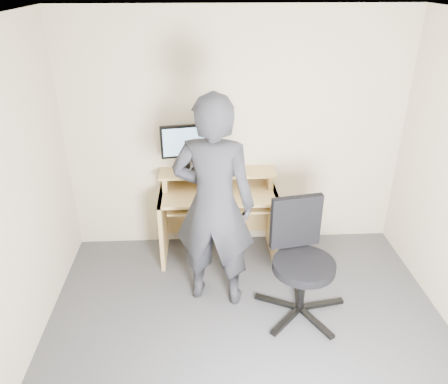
{
  "coord_description": "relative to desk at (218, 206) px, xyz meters",
  "views": [
    {
      "loc": [
        -0.35,
        -2.5,
        2.76
      ],
      "look_at": [
        -0.16,
        1.05,
        0.95
      ],
      "focal_mm": 35.0,
      "sensor_mm": 36.0,
      "label": 1
    }
  ],
  "objects": [
    {
      "name": "back_wall",
      "position": [
        0.2,
        0.22,
        0.7
      ],
      "size": [
        3.5,
        0.02,
        2.5
      ],
      "primitive_type": "cube",
      "color": "beige",
      "rests_on": "ground"
    },
    {
      "name": "ground",
      "position": [
        0.2,
        -1.53,
        -0.55
      ],
      "size": [
        3.5,
        3.5,
        0.0
      ],
      "primitive_type": "plane",
      "color": "#4D4D52",
      "rests_on": "ground"
    },
    {
      "name": "office_chair",
      "position": [
        0.68,
        -0.96,
        0.01
      ],
      "size": [
        0.81,
        0.81,
        1.03
      ],
      "rotation": [
        0.0,
        0.0,
        0.18
      ],
      "color": "black",
      "rests_on": "ground"
    },
    {
      "name": "person",
      "position": [
        -0.07,
        -0.77,
        0.43
      ],
      "size": [
        0.8,
        0.62,
        1.96
      ],
      "primitive_type": "imported",
      "rotation": [
        0.0,
        0.0,
        2.91
      ],
      "color": "black",
      "rests_on": "ground"
    },
    {
      "name": "external_drive",
      "position": [
        -0.01,
        0.08,
        0.46
      ],
      "size": [
        0.11,
        0.15,
        0.2
      ],
      "primitive_type": "cube",
      "rotation": [
        0.0,
        0.0,
        0.35
      ],
      "color": "black",
      "rests_on": "desk"
    },
    {
      "name": "smartphone",
      "position": [
        0.16,
        0.01,
        0.37
      ],
      "size": [
        0.09,
        0.14,
        0.01
      ],
      "primitive_type": "cube",
      "rotation": [
        0.0,
        0.0,
        -0.19
      ],
      "color": "black",
      "rests_on": "desk"
    },
    {
      "name": "mouse",
      "position": [
        0.26,
        -0.18,
        0.22
      ],
      "size": [
        0.11,
        0.09,
        0.04
      ],
      "primitive_type": "ellipsoid",
      "rotation": [
        0.0,
        0.0,
        0.32
      ],
      "color": "black",
      "rests_on": "desk"
    },
    {
      "name": "monitor",
      "position": [
        -0.3,
        0.1,
        0.66
      ],
      "size": [
        0.52,
        0.15,
        0.5
      ],
      "rotation": [
        0.0,
        0.0,
        0.16
      ],
      "color": "black",
      "rests_on": "desk"
    },
    {
      "name": "charger",
      "position": [
        -0.15,
        -0.03,
        0.38
      ],
      "size": [
        0.05,
        0.04,
        0.03
      ],
      "primitive_type": "cube",
      "rotation": [
        0.0,
        0.0,
        0.12
      ],
      "color": "black",
      "rests_on": "desk"
    },
    {
      "name": "travel_mug",
      "position": [
        0.16,
        0.05,
        0.46
      ],
      "size": [
        0.1,
        0.1,
        0.19
      ],
      "primitive_type": "cylinder",
      "rotation": [
        0.0,
        0.0,
        0.29
      ],
      "color": "#BBBBC0",
      "rests_on": "desk"
    },
    {
      "name": "headphones",
      "position": [
        -0.21,
        0.12,
        0.37
      ],
      "size": [
        0.19,
        0.18,
        0.06
      ],
      "primitive_type": "torus",
      "rotation": [
        0.26,
        0.0,
        0.22
      ],
      "color": "silver",
      "rests_on": "desk"
    },
    {
      "name": "ceiling",
      "position": [
        0.2,
        -1.53,
        1.95
      ],
      "size": [
        3.5,
        3.5,
        0.02
      ],
      "primitive_type": "cube",
      "color": "white",
      "rests_on": "back_wall"
    },
    {
      "name": "keyboard",
      "position": [
        -0.06,
        -0.17,
        0.12
      ],
      "size": [
        0.49,
        0.26,
        0.03
      ],
      "primitive_type": "cube",
      "rotation": [
        0.0,
        0.0,
        0.18
      ],
      "color": "black",
      "rests_on": "desk"
    },
    {
      "name": "desk",
      "position": [
        0.0,
        0.0,
        0.0
      ],
      "size": [
        1.2,
        0.6,
        0.91
      ],
      "color": "#DDB46B",
      "rests_on": "ground"
    }
  ]
}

